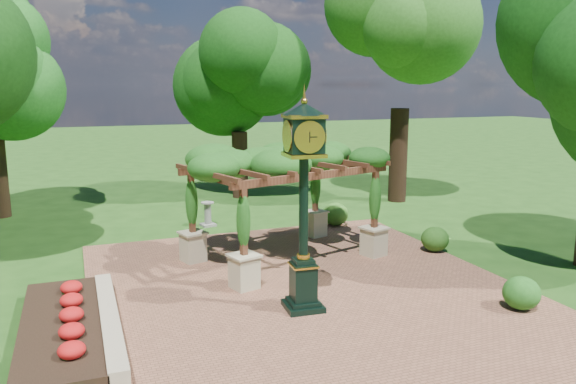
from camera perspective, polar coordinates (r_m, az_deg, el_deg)
name	(u,v)px	position (r m, az deg, el deg)	size (l,w,h in m)	color
ground	(328,309)	(12.75, 4.10, -11.77)	(120.00, 120.00, 0.00)	#1E4714
brick_plaza	(310,293)	(13.59, 2.29, -10.20)	(10.00, 12.00, 0.04)	brown
border_wall	(110,323)	(12.10, -17.66, -12.53)	(0.35, 5.00, 0.40)	#C6B793
flower_bed	(62,330)	(12.11, -22.01, -12.91)	(1.50, 5.00, 0.36)	red
pedestal_clock	(304,188)	(11.86, 1.61, 0.40)	(0.97, 0.97, 4.59)	black
pergola	(285,167)	(15.51, -0.33, 2.53)	(5.81, 4.48, 3.23)	#C6BC93
sundial	(208,215)	(19.92, -8.15, -2.38)	(0.55, 0.55, 0.86)	gray
shrub_front	(521,293)	(13.50, 22.63, -9.45)	(0.81, 0.81, 0.73)	#205D1A
shrub_mid	(435,239)	(17.20, 14.71, -4.65)	(0.81, 0.81, 0.73)	#234E16
shrub_back	(336,214)	(19.72, 4.85, -2.25)	(0.89, 0.89, 0.80)	#32681E
tree_north	(239,80)	(24.47, -5.04, 11.29)	(4.47, 4.47, 7.43)	#331F14
tree_east_far	(403,33)	(24.09, 11.59, 15.50)	(4.37, 4.37, 10.14)	black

